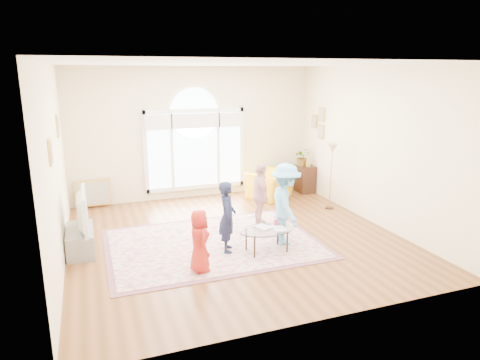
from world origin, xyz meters
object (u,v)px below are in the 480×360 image
object	(u,v)px
tv_console	(80,240)
armchair	(271,185)
area_rug	(213,243)
television	(78,211)
coffee_table	(267,230)

from	to	relation	value
tv_console	armchair	xyz separation A→B (m)	(4.46, 1.90, 0.13)
area_rug	armchair	distance (m)	3.23
area_rug	tv_console	distance (m)	2.33
television	coffee_table	xyz separation A→B (m)	(3.05, -1.11, -0.36)
tv_console	television	xyz separation A→B (m)	(0.01, 0.00, 0.54)
television	coffee_table	bearing A→B (deg)	-20.00
tv_console	coffee_table	size ratio (longest dim) A/B	0.99
coffee_table	television	bearing A→B (deg)	157.31
tv_console	television	size ratio (longest dim) A/B	0.86
tv_console	coffee_table	distance (m)	3.25
tv_console	coffee_table	bearing A→B (deg)	-19.96
television	tv_console	bearing A→B (deg)	180.00
armchair	tv_console	bearing A→B (deg)	-10.65
television	coffee_table	distance (m)	3.26
television	armchair	distance (m)	4.86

